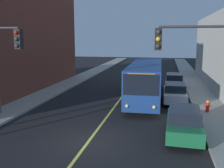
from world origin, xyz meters
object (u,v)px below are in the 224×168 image
at_px(parked_car_white, 175,93).
at_px(traffic_signal_right_corner, 202,62).
at_px(fire_hydrant, 208,106).
at_px(parked_car_blue, 174,81).
at_px(city_bus, 146,79).
at_px(parked_car_green, 184,122).

height_order(parked_car_white, traffic_signal_right_corner, traffic_signal_right_corner).
bearing_deg(parked_car_white, fire_hydrant, -53.29).
bearing_deg(traffic_signal_right_corner, parked_car_blue, 92.28).
distance_m(city_bus, fire_hydrant, 6.06).
bearing_deg(parked_car_green, traffic_signal_right_corner, -74.06).
xyz_separation_m(parked_car_green, parked_car_white, (-0.25, 7.83, 0.00)).
xyz_separation_m(parked_car_white, parked_car_blue, (0.13, 6.03, 0.00)).
xyz_separation_m(parked_car_white, traffic_signal_right_corner, (0.75, -9.58, 3.46)).
xyz_separation_m(city_bus, traffic_signal_right_corner, (3.21, -10.32, 2.49)).
distance_m(city_bus, parked_car_white, 2.75).
bearing_deg(parked_car_blue, parked_car_green, -89.49).
bearing_deg(parked_car_blue, city_bus, -116.11).
distance_m(parked_car_green, fire_hydrant, 5.27).
height_order(city_bus, fire_hydrant, city_bus).
height_order(parked_car_green, parked_car_white, same).
xyz_separation_m(parked_car_green, traffic_signal_right_corner, (0.50, -1.75, 3.46)).
bearing_deg(parked_car_green, parked_car_white, 91.85).
distance_m(traffic_signal_right_corner, fire_hydrant, 7.74).
bearing_deg(city_bus, parked_car_white, -16.94).
xyz_separation_m(parked_car_blue, traffic_signal_right_corner, (0.62, -15.61, 3.46)).
distance_m(parked_car_green, traffic_signal_right_corner, 3.91).
bearing_deg(fire_hydrant, traffic_signal_right_corner, -102.23).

